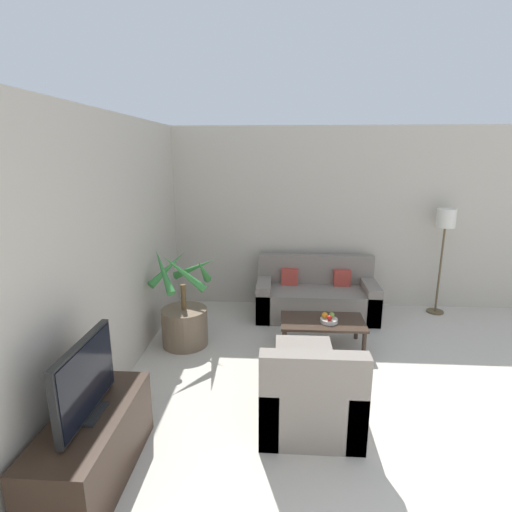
{
  "coord_description": "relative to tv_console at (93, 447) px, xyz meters",
  "views": [
    {
      "loc": [
        -1.47,
        -0.03,
        2.32
      ],
      "look_at": [
        -1.79,
        5.04,
        1.0
      ],
      "focal_mm": 28.0,
      "sensor_mm": 36.0,
      "label": 1
    }
  ],
  "objects": [
    {
      "name": "coffee_table",
      "position": [
        1.85,
        2.19,
        0.03
      ],
      "size": [
        1.01,
        0.57,
        0.34
      ],
      "color": "#38281E",
      "rests_on": "ground_plane"
    },
    {
      "name": "tv_console",
      "position": [
        0.0,
        0.0,
        0.0
      ],
      "size": [
        0.49,
        1.16,
        0.53
      ],
      "color": "#332319",
      "rests_on": "ground_plane"
    },
    {
      "name": "wall_left",
      "position": [
        -0.32,
        0.66,
        1.08
      ],
      "size": [
        0.06,
        7.55,
        2.7
      ],
      "color": "#BCB2A3",
      "rests_on": "ground_plane"
    },
    {
      "name": "orange_fruit",
      "position": [
        1.87,
        2.15,
        0.16
      ],
      "size": [
        0.07,
        0.07,
        0.07
      ],
      "color": "orange",
      "rests_on": "fruit_bowl"
    },
    {
      "name": "wall_back",
      "position": [
        2.79,
        3.66,
        1.08
      ],
      "size": [
        7.77,
        0.06,
        2.7
      ],
      "color": "#BCB2A3",
      "rests_on": "ground_plane"
    },
    {
      "name": "floor_lamp",
      "position": [
        3.65,
        3.38,
        1.01
      ],
      "size": [
        0.26,
        0.26,
        1.56
      ],
      "color": "brown",
      "rests_on": "ground_plane"
    },
    {
      "name": "fruit_bowl",
      "position": [
        1.92,
        2.13,
        0.1
      ],
      "size": [
        0.21,
        0.21,
        0.05
      ],
      "color": "beige",
      "rests_on": "coffee_table"
    },
    {
      "name": "sofa_loveseat",
      "position": [
        1.85,
        3.17,
        0.02
      ],
      "size": [
        1.71,
        0.77,
        0.84
      ],
      "color": "gray",
      "rests_on": "ground_plane"
    },
    {
      "name": "armchair",
      "position": [
        1.6,
        0.69,
        0.0
      ],
      "size": [
        0.85,
        0.8,
        0.84
      ],
      "color": "gray",
      "rests_on": "ground_plane"
    },
    {
      "name": "potted_palm",
      "position": [
        0.16,
        2.14,
        0.09
      ],
      "size": [
        0.82,
        0.81,
        1.25
      ],
      "color": "brown",
      "rests_on": "ground_plane"
    },
    {
      "name": "ottoman",
      "position": [
        1.59,
        1.5,
        -0.09
      ],
      "size": [
        0.59,
        0.46,
        0.35
      ],
      "color": "gray",
      "rests_on": "ground_plane"
    },
    {
      "name": "television",
      "position": [
        0.0,
        -0.0,
        0.54
      ],
      "size": [
        0.18,
        0.77,
        0.56
      ],
      "color": "black",
      "rests_on": "tv_console"
    },
    {
      "name": "apple_red",
      "position": [
        1.92,
        2.08,
        0.15
      ],
      "size": [
        0.07,
        0.07,
        0.07
      ],
      "color": "red",
      "rests_on": "fruit_bowl"
    },
    {
      "name": "apple_green",
      "position": [
        1.96,
        2.17,
        0.16
      ],
      "size": [
        0.07,
        0.07,
        0.07
      ],
      "color": "olive",
      "rests_on": "fruit_bowl"
    }
  ]
}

